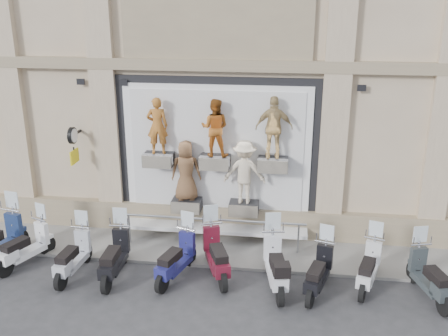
{
  "coord_description": "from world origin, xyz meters",
  "views": [
    {
      "loc": [
        1.96,
        -9.98,
        6.48
      ],
      "look_at": [
        0.34,
        1.9,
        2.4
      ],
      "focal_mm": 40.0,
      "sensor_mm": 36.0,
      "label": 1
    }
  ],
  "objects_px": {
    "scooter_d": "(114,248)",
    "clock_sign_bracket": "(73,141)",
    "scooter_g": "(276,256)",
    "scooter_b": "(24,239)",
    "guard_rail": "(212,234)",
    "scooter_f": "(216,246)",
    "scooter_j": "(431,268)",
    "scooter_i": "(370,260)",
    "scooter_h": "(319,264)",
    "scooter_e": "(176,250)",
    "scooter_c": "(72,248)"
  },
  "relations": [
    {
      "from": "scooter_f",
      "to": "scooter_h",
      "type": "height_order",
      "value": "scooter_f"
    },
    {
      "from": "scooter_i",
      "to": "scooter_h",
      "type": "bearing_deg",
      "value": -144.48
    },
    {
      "from": "scooter_h",
      "to": "scooter_i",
      "type": "height_order",
      "value": "scooter_h"
    },
    {
      "from": "scooter_j",
      "to": "scooter_f",
      "type": "bearing_deg",
      "value": 161.02
    },
    {
      "from": "clock_sign_bracket",
      "to": "scooter_h",
      "type": "distance_m",
      "value": 7.3
    },
    {
      "from": "scooter_f",
      "to": "clock_sign_bracket",
      "type": "bearing_deg",
      "value": 136.53
    },
    {
      "from": "scooter_d",
      "to": "scooter_g",
      "type": "relative_size",
      "value": 0.96
    },
    {
      "from": "scooter_e",
      "to": "scooter_j",
      "type": "distance_m",
      "value": 5.85
    },
    {
      "from": "scooter_c",
      "to": "scooter_b",
      "type": "bearing_deg",
      "value": 170.75
    },
    {
      "from": "scooter_b",
      "to": "scooter_g",
      "type": "xyz_separation_m",
      "value": [
        6.34,
        -0.19,
        0.07
      ]
    },
    {
      "from": "scooter_g",
      "to": "scooter_i",
      "type": "relative_size",
      "value": 1.12
    },
    {
      "from": "scooter_d",
      "to": "clock_sign_bracket",
      "type": "bearing_deg",
      "value": 127.1
    },
    {
      "from": "scooter_b",
      "to": "guard_rail",
      "type": "bearing_deg",
      "value": 39.42
    },
    {
      "from": "scooter_g",
      "to": "scooter_h",
      "type": "bearing_deg",
      "value": -14.96
    },
    {
      "from": "scooter_e",
      "to": "scooter_f",
      "type": "relative_size",
      "value": 0.94
    },
    {
      "from": "scooter_c",
      "to": "scooter_d",
      "type": "height_order",
      "value": "scooter_d"
    },
    {
      "from": "scooter_c",
      "to": "scooter_d",
      "type": "distance_m",
      "value": 1.04
    },
    {
      "from": "scooter_f",
      "to": "scooter_i",
      "type": "height_order",
      "value": "scooter_f"
    },
    {
      "from": "scooter_b",
      "to": "scooter_e",
      "type": "xyz_separation_m",
      "value": [
        3.94,
        -0.12,
        0.02
      ]
    },
    {
      "from": "scooter_h",
      "to": "scooter_d",
      "type": "bearing_deg",
      "value": -163.26
    },
    {
      "from": "scooter_h",
      "to": "scooter_j",
      "type": "distance_m",
      "value": 2.48
    },
    {
      "from": "scooter_b",
      "to": "scooter_c",
      "type": "xyz_separation_m",
      "value": [
        1.41,
        -0.31,
        -0.0
      ]
    },
    {
      "from": "scooter_f",
      "to": "scooter_i",
      "type": "xyz_separation_m",
      "value": [
        3.61,
        -0.03,
        -0.08
      ]
    },
    {
      "from": "scooter_d",
      "to": "scooter_f",
      "type": "bearing_deg",
      "value": 7.09
    },
    {
      "from": "scooter_c",
      "to": "scooter_f",
      "type": "relative_size",
      "value": 0.92
    },
    {
      "from": "scooter_f",
      "to": "scooter_j",
      "type": "bearing_deg",
      "value": -24.01
    },
    {
      "from": "scooter_i",
      "to": "scooter_j",
      "type": "relative_size",
      "value": 0.97
    },
    {
      "from": "scooter_d",
      "to": "scooter_c",
      "type": "bearing_deg",
      "value": -179.4
    },
    {
      "from": "scooter_b",
      "to": "scooter_j",
      "type": "height_order",
      "value": "scooter_j"
    },
    {
      "from": "scooter_f",
      "to": "scooter_i",
      "type": "distance_m",
      "value": 3.61
    },
    {
      "from": "clock_sign_bracket",
      "to": "scooter_b",
      "type": "bearing_deg",
      "value": -109.23
    },
    {
      "from": "scooter_c",
      "to": "scooter_h",
      "type": "relative_size",
      "value": 1.01
    },
    {
      "from": "scooter_j",
      "to": "scooter_i",
      "type": "bearing_deg",
      "value": 152.86
    },
    {
      "from": "guard_rail",
      "to": "scooter_e",
      "type": "height_order",
      "value": "scooter_e"
    },
    {
      "from": "scooter_d",
      "to": "scooter_i",
      "type": "height_order",
      "value": "scooter_d"
    },
    {
      "from": "scooter_g",
      "to": "scooter_i",
      "type": "height_order",
      "value": "scooter_g"
    },
    {
      "from": "scooter_f",
      "to": "scooter_e",
      "type": "bearing_deg",
      "value": 174.6
    },
    {
      "from": "clock_sign_bracket",
      "to": "scooter_g",
      "type": "distance_m",
      "value": 6.37
    },
    {
      "from": "scooter_e",
      "to": "scooter_i",
      "type": "distance_m",
      "value": 4.56
    },
    {
      "from": "guard_rail",
      "to": "scooter_i",
      "type": "bearing_deg",
      "value": -18.84
    },
    {
      "from": "scooter_g",
      "to": "scooter_i",
      "type": "distance_m",
      "value": 2.18
    },
    {
      "from": "guard_rail",
      "to": "scooter_d",
      "type": "relative_size",
      "value": 2.62
    },
    {
      "from": "clock_sign_bracket",
      "to": "scooter_c",
      "type": "relative_size",
      "value": 0.56
    },
    {
      "from": "clock_sign_bracket",
      "to": "scooter_d",
      "type": "xyz_separation_m",
      "value": [
        1.78,
        -2.18,
        -2.02
      ]
    },
    {
      "from": "scooter_g",
      "to": "scooter_d",
      "type": "bearing_deg",
      "value": 170.65
    },
    {
      "from": "clock_sign_bracket",
      "to": "scooter_e",
      "type": "bearing_deg",
      "value": -31.85
    },
    {
      "from": "scooter_f",
      "to": "scooter_h",
      "type": "relative_size",
      "value": 1.1
    },
    {
      "from": "scooter_g",
      "to": "clock_sign_bracket",
      "type": "bearing_deg",
      "value": 149.23
    },
    {
      "from": "scooter_d",
      "to": "scooter_h",
      "type": "height_order",
      "value": "scooter_d"
    },
    {
      "from": "scooter_b",
      "to": "scooter_d",
      "type": "height_order",
      "value": "scooter_d"
    }
  ]
}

